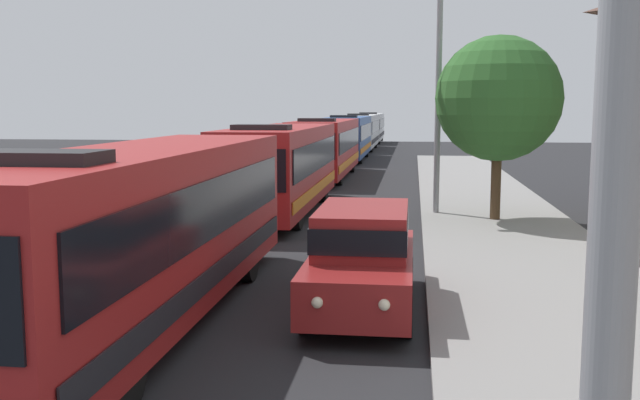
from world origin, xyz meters
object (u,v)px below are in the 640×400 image
object	(u,v)px
bus_fourth_in_line	(348,136)
white_suv	(363,254)
bus_lead	(142,227)
bus_tail_end	(370,127)
bus_middle	(326,146)
streetlamp_mid	(439,51)
roadside_tree	(499,99)
bus_rear	(361,131)
bus_second_in_line	(282,166)

from	to	relation	value
bus_fourth_in_line	white_suv	world-z (taller)	bus_fourth_in_line
bus_lead	bus_tail_end	bearing A→B (deg)	90.00
bus_fourth_in_line	bus_middle	bearing A→B (deg)	-90.00
bus_tail_end	white_suv	xyz separation A→B (m)	(3.70, -63.56, -0.66)
bus_middle	streetlamp_mid	xyz separation A→B (m)	(5.40, -13.14, 3.89)
bus_middle	roadside_tree	distance (m)	16.29
bus_fourth_in_line	bus_rear	world-z (taller)	same
bus_second_in_line	streetlamp_mid	xyz separation A→B (m)	(5.40, -0.16, 3.89)
roadside_tree	bus_fourth_in_line	bearing A→B (deg)	104.79
bus_second_in_line	streetlamp_mid	world-z (taller)	streetlamp_mid
bus_rear	roadside_tree	world-z (taller)	roadside_tree
bus_second_in_line	streetlamp_mid	size ratio (longest dim) A/B	1.26
bus_lead	white_suv	bearing A→B (deg)	20.40
bus_tail_end	streetlamp_mid	world-z (taller)	streetlamp_mid
bus_fourth_in_line	bus_rear	bearing A→B (deg)	90.00
bus_tail_end	streetlamp_mid	distance (m)	52.29
bus_lead	streetlamp_mid	bearing A→B (deg)	67.55
bus_lead	bus_tail_end	xyz separation A→B (m)	(-0.00, 64.93, -0.00)
bus_second_in_line	bus_middle	bearing A→B (deg)	90.00
bus_rear	bus_fourth_in_line	bearing A→B (deg)	-90.00
bus_middle	white_suv	world-z (taller)	bus_middle
white_suv	roadside_tree	world-z (taller)	roadside_tree
bus_tail_end	bus_fourth_in_line	bearing A→B (deg)	-90.00
bus_lead	roadside_tree	distance (m)	14.04
bus_middle	white_suv	bearing A→B (deg)	-81.53
bus_middle	bus_fourth_in_line	world-z (taller)	same
white_suv	bus_rear	bearing A→B (deg)	94.19
bus_rear	streetlamp_mid	distance (m)	39.31
bus_middle	white_suv	size ratio (longest dim) A/B	2.42
bus_lead	bus_middle	distance (m)	26.21
bus_rear	bus_second_in_line	bearing A→B (deg)	-90.00
bus_lead	bus_second_in_line	distance (m)	13.23
bus_second_in_line	bus_fourth_in_line	bearing A→B (deg)	90.00
bus_fourth_in_line	bus_lead	bearing A→B (deg)	-90.00
bus_middle	bus_fourth_in_line	size ratio (longest dim) A/B	1.07
bus_second_in_line	bus_tail_end	bearing A→B (deg)	90.00
bus_lead	bus_middle	world-z (taller)	same
bus_second_in_line	bus_rear	bearing A→B (deg)	90.00
bus_second_in_line	streetlamp_mid	bearing A→B (deg)	-1.71
bus_fourth_in_line	streetlamp_mid	bearing A→B (deg)	-78.35
bus_fourth_in_line	streetlamp_mid	world-z (taller)	streetlamp_mid
bus_lead	bus_rear	bearing A→B (deg)	90.00
bus_middle	streetlamp_mid	bearing A→B (deg)	-67.67
bus_middle	bus_tail_end	distance (m)	38.72
bus_second_in_line	bus_rear	size ratio (longest dim) A/B	0.95
bus_lead	bus_middle	xyz separation A→B (m)	(0.00, 26.21, 0.00)
bus_fourth_in_line	bus_tail_end	xyz separation A→B (m)	(-0.00, 25.69, -0.00)
bus_fourth_in_line	roadside_tree	world-z (taller)	roadside_tree
bus_tail_end	roadside_tree	size ratio (longest dim) A/B	1.93
bus_rear	roadside_tree	xyz separation A→B (m)	(7.24, -40.00, 2.30)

